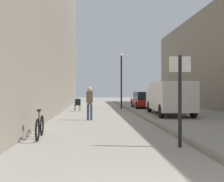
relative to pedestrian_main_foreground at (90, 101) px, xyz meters
name	(u,v)px	position (x,y,z in m)	size (l,w,h in m)	color
ground_plane	(115,118)	(1.48, 1.07, -1.03)	(80.00, 80.00, 0.00)	gray
kerb_strip	(142,117)	(3.06, 1.07, -0.97)	(0.16, 40.00, 0.12)	slate
pedestrian_main_foreground	(90,101)	(0.00, 0.00, 0.00)	(0.35, 0.23, 1.79)	#2D3851
delivery_van	(169,97)	(5.15, 2.64, 0.13)	(2.32, 5.61, 2.12)	silver
parked_car	(144,100)	(4.83, 9.41, -0.32)	(1.86, 4.21, 1.45)	maroon
street_sign_post	(180,93)	(2.63, -6.58, 0.51)	(0.60, 0.10, 2.60)	black
lamp_post	(121,77)	(2.61, 8.00, 1.69)	(0.28, 0.28, 4.76)	black
bicycle_leaning	(40,127)	(-1.60, -4.93, -0.65)	(0.18, 1.77, 0.98)	black
cafe_chair_near_window	(77,104)	(-1.00, 5.92, -0.49)	(0.50, 0.50, 0.94)	black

